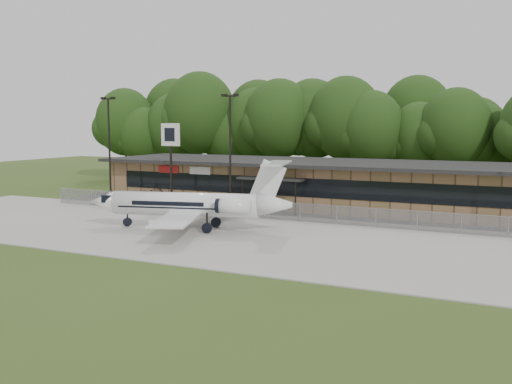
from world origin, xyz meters
The scene contains 11 objects.
ground centered at (0.00, 0.00, 0.00)m, with size 160.00×160.00×0.00m, color #364C1B.
apron centered at (0.00, 8.00, 0.04)m, with size 64.00×18.00×0.08m, color #9E9B93.
parking_lot centered at (0.00, 19.50, 0.03)m, with size 50.00×9.00×0.06m, color #383835.
terminal centered at (0.00, 23.94, 2.18)m, with size 41.00×11.65×4.30m.
fence centered at (0.00, 15.00, 0.78)m, with size 46.00×0.04×1.52m.
treeline centered at (0.00, 42.00, 7.50)m, with size 72.00×12.00×15.00m, color #1C3A12, non-canonical shape.
light_pole_left centered at (-18.00, 16.50, 5.98)m, with size 1.55×0.30×10.23m.
light_pole_mid centered at (-5.00, 16.50, 5.98)m, with size 1.55×0.30×10.23m.
business_jet centered at (-3.75, 8.40, 1.86)m, with size 15.36×13.81×5.20m.
suv centered at (-13.98, 19.64, 0.76)m, with size 2.54×5.50×1.53m, color #2C2C2E.
pole_sign centered at (-11.25, 16.80, 5.94)m, with size 2.05×0.51×7.77m.
Camera 1 is at (17.90, -26.46, 7.70)m, focal length 40.00 mm.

